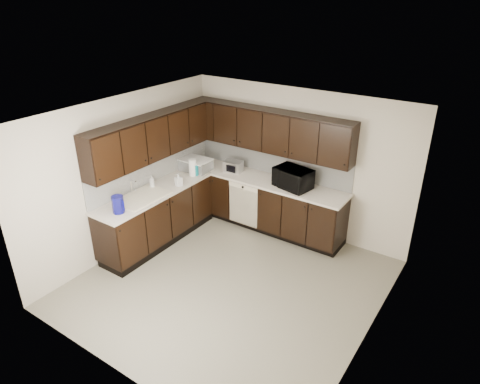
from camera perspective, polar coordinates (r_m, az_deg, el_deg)
name	(u,v)px	position (r m, az deg, el deg)	size (l,w,h in m)	color
floor	(230,283)	(6.41, -1.36, -12.08)	(4.00, 4.00, 0.00)	gray
ceiling	(228,117)	(5.26, -1.64, 9.99)	(4.00, 4.00, 0.00)	white
wall_back	(297,162)	(7.30, 7.66, 3.95)	(4.00, 0.02, 2.50)	beige
wall_left	(126,175)	(6.97, -15.02, 2.22)	(0.02, 4.00, 2.50)	beige
wall_right	(377,255)	(5.00, 17.76, -8.03)	(0.02, 4.00, 2.50)	beige
wall_front	(112,286)	(4.51, -16.68, -11.91)	(4.00, 0.02, 2.50)	beige
lower_cabinets	(219,211)	(7.44, -2.79, -2.52)	(3.00, 2.80, 0.90)	black
countertop	(218,184)	(7.21, -2.91, 1.03)	(3.03, 2.83, 0.04)	beige
backsplash	(216,164)	(7.38, -3.28, 3.81)	(3.00, 2.80, 0.48)	silver
upper_cabinets	(216,134)	(7.03, -3.21, 7.79)	(3.00, 2.80, 0.70)	black
dishwasher	(243,202)	(7.43, 0.46, -1.34)	(0.58, 0.04, 0.78)	beige
sink	(142,201)	(6.90, -12.98, -1.20)	(0.54, 0.82, 0.42)	beige
microwave	(293,178)	(7.03, 7.04, 1.85)	(0.60, 0.40, 0.33)	black
soap_bottle_a	(179,180)	(7.13, -8.19, 1.64)	(0.10, 0.10, 0.22)	gray
soap_bottle_b	(152,181)	(7.14, -11.67, 1.38)	(0.08, 0.08, 0.22)	gray
toaster_oven	(233,166)	(7.63, -0.90, 3.44)	(0.31, 0.23, 0.19)	silver
storage_bin	(196,165)	(7.73, -5.92, 3.64)	(0.51, 0.38, 0.20)	white
blue_pitcher	(118,204)	(6.46, -15.96, -1.60)	(0.17, 0.17, 0.26)	#0E0E85
teal_tumbler	(196,170)	(7.50, -5.89, 2.92)	(0.09, 0.09, 0.20)	#0C7784
paper_towel_roll	(193,167)	(7.50, -6.32, 3.29)	(0.13, 0.13, 0.30)	white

